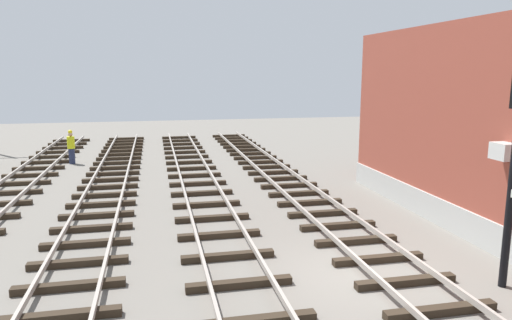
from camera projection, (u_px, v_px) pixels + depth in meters
The scene contains 5 objects.
ground_plane at pixel (364, 276), 11.66m from camera, with size 80.00×80.00×0.00m, color slate.
track_near_building at pixel (391, 268), 11.79m from camera, with size 2.50×53.42×0.32m.
track_centre at pixel (239, 282), 10.99m from camera, with size 2.50×53.42×0.32m.
track_far at pixel (64, 299), 10.19m from camera, with size 2.50×53.42×0.32m.
track_worker_foreground at pixel (71, 147), 25.83m from camera, with size 0.40×0.40×1.87m.
Camera 1 is at (-4.93, -10.13, 4.93)m, focal length 33.21 mm.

